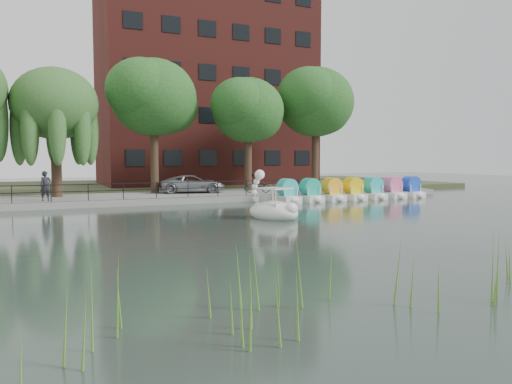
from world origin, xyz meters
TOP-DOWN VIEW (x-y plane):
  - ground_plane at (0.00, 0.00)m, footprint 120.00×120.00m
  - promenade at (0.00, 16.00)m, footprint 40.00×6.00m
  - kerb at (0.00, 13.05)m, footprint 40.00×0.25m
  - land_strip at (0.00, 30.00)m, footprint 60.00×22.00m
  - railing at (0.00, 13.25)m, footprint 32.00×0.05m
  - apartment_building at (7.00, 29.97)m, footprint 20.00×10.07m
  - willow_mid at (-7.50, 17.00)m, footprint 5.32×5.32m
  - broadleaf_center at (-1.00, 18.00)m, footprint 6.00×6.00m
  - broadleaf_right at (6.00, 17.50)m, footprint 5.40×5.40m
  - broadleaf_far at (12.50, 18.50)m, footprint 6.30×6.30m
  - minivan at (1.46, 16.89)m, footprint 3.47×5.60m
  - bicycle at (5.70, 15.08)m, footprint 1.29×1.81m
  - pedestrian at (-8.25, 14.03)m, footprint 0.82×0.66m
  - swan_boat at (1.43, 4.15)m, footprint 2.57×3.16m
  - pedal_boat_row at (11.14, 11.23)m, footprint 11.35×1.70m

SIDE VIEW (x-z plane):
  - ground_plane at x=0.00m, z-range 0.00..0.00m
  - land_strip at x=0.00m, z-range 0.00..0.36m
  - promenade at x=0.00m, z-range 0.00..0.40m
  - kerb at x=0.00m, z-range 0.00..0.40m
  - swan_boat at x=1.43m, z-range -0.65..1.66m
  - pedal_boat_row at x=11.14m, z-range -0.09..1.31m
  - bicycle at x=5.70m, z-range 0.40..1.40m
  - minivan at x=1.46m, z-range 0.40..1.85m
  - railing at x=0.00m, z-range 0.65..1.65m
  - pedestrian at x=-8.25m, z-range 0.40..2.38m
  - willow_mid at x=-7.50m, z-range 2.17..10.32m
  - broadleaf_right at x=6.00m, z-range 2.22..10.55m
  - broadleaf_center at x=-1.00m, z-range 2.44..11.69m
  - broadleaf_far at x=12.50m, z-range 2.54..12.25m
  - apartment_building at x=7.00m, z-range 0.36..18.36m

